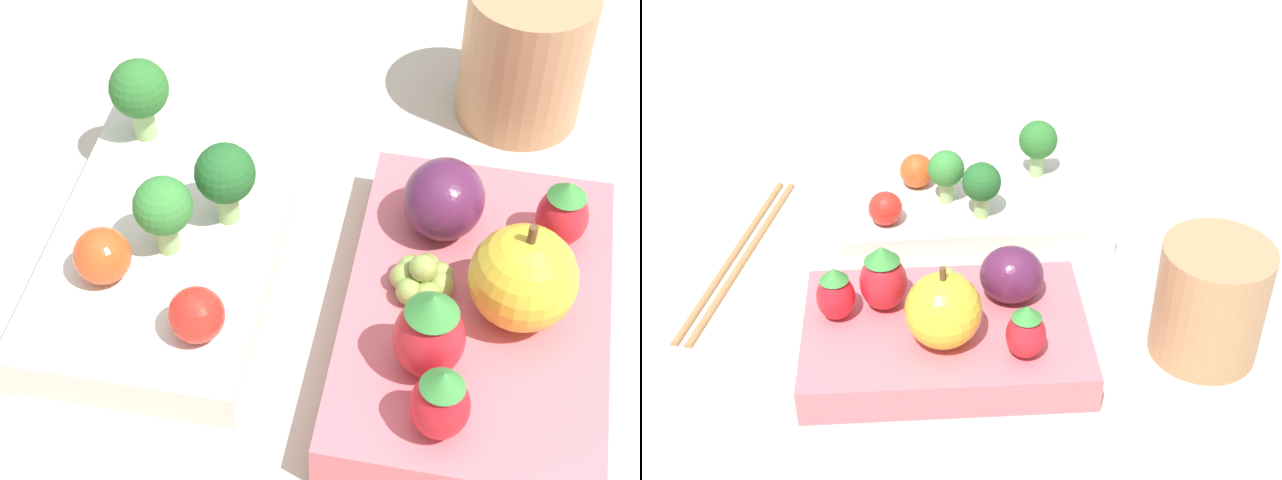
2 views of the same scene
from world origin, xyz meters
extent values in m
plane|color=#BCB29E|center=(0.00, 0.00, 0.00)|extent=(4.00, 4.00, 0.00)
cube|color=silver|center=(0.01, 0.08, 0.01)|extent=(0.22, 0.14, 0.02)
cube|color=#DB6670|center=(0.00, -0.08, 0.01)|extent=(0.20, 0.14, 0.03)
cylinder|color=#93B770|center=(0.07, 0.11, 0.03)|extent=(0.01, 0.01, 0.02)
sphere|color=#2D702D|center=(0.07, 0.11, 0.06)|extent=(0.03, 0.03, 0.03)
cylinder|color=#93B770|center=(-0.01, 0.07, 0.03)|extent=(0.01, 0.01, 0.02)
sphere|color=#388438|center=(-0.01, 0.07, 0.05)|extent=(0.03, 0.03, 0.03)
cylinder|color=#93B770|center=(0.02, 0.05, 0.03)|extent=(0.01, 0.01, 0.02)
sphere|color=#236028|center=(0.02, 0.05, 0.05)|extent=(0.03, 0.03, 0.03)
sphere|color=red|center=(-0.05, 0.04, 0.04)|extent=(0.03, 0.03, 0.03)
sphere|color=#DB4C1E|center=(-0.03, 0.09, 0.04)|extent=(0.03, 0.03, 0.03)
sphere|color=gold|center=(0.00, -0.10, 0.05)|extent=(0.05, 0.05, 0.05)
cylinder|color=brown|center=(0.00, -0.10, 0.08)|extent=(0.00, 0.00, 0.01)
ellipsoid|color=red|center=(0.05, -0.11, 0.04)|extent=(0.03, 0.03, 0.03)
cone|color=#388438|center=(0.05, -0.11, 0.06)|extent=(0.02, 0.02, 0.01)
ellipsoid|color=red|center=(-0.07, -0.08, 0.04)|extent=(0.03, 0.03, 0.03)
cone|color=#388438|center=(-0.07, -0.08, 0.06)|extent=(0.02, 0.02, 0.01)
ellipsoid|color=red|center=(-0.04, -0.07, 0.05)|extent=(0.03, 0.03, 0.04)
cone|color=#388438|center=(-0.04, -0.07, 0.07)|extent=(0.02, 0.02, 0.01)
ellipsoid|color=#511E42|center=(0.04, -0.05, 0.05)|extent=(0.04, 0.04, 0.04)
sphere|color=#8EA84C|center=(0.01, -0.05, 0.03)|extent=(0.01, 0.01, 0.01)
sphere|color=#8EA84C|center=(0.01, -0.05, 0.03)|extent=(0.01, 0.01, 0.01)
sphere|color=#8EA84C|center=(0.00, -0.05, 0.03)|extent=(0.01, 0.01, 0.01)
sphere|color=#8EA84C|center=(-0.01, -0.05, 0.03)|extent=(0.01, 0.01, 0.01)
sphere|color=#8EA84C|center=(-0.01, -0.06, 0.03)|extent=(0.01, 0.01, 0.01)
sphere|color=#8EA84C|center=(0.00, -0.06, 0.03)|extent=(0.01, 0.01, 0.01)
sphere|color=#8EA84C|center=(0.01, -0.06, 0.03)|extent=(0.01, 0.01, 0.01)
sphere|color=#8EA84C|center=(0.00, -0.05, 0.04)|extent=(0.01, 0.01, 0.01)
cylinder|color=tan|center=(0.17, -0.07, 0.04)|extent=(0.07, 0.07, 0.08)
camera|label=1|loc=(-0.32, -0.10, 0.41)|focal=60.00mm
camera|label=2|loc=(0.03, -0.53, 0.41)|focal=50.00mm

